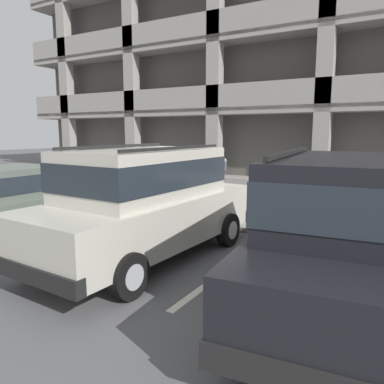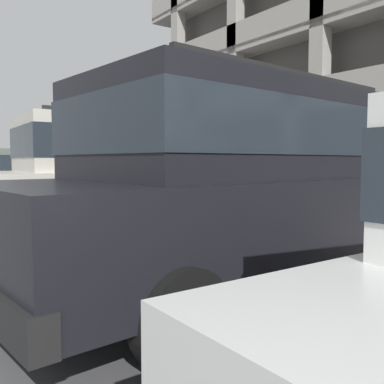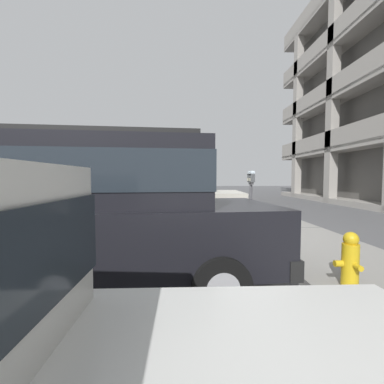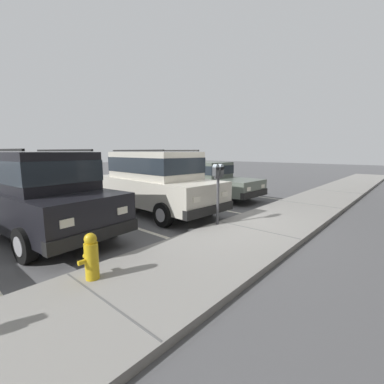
# 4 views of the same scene
# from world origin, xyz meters

# --- Properties ---
(ground_plane) EXTENTS (80.00, 80.00, 0.10)m
(ground_plane) POSITION_xyz_m (0.00, 0.00, -0.05)
(ground_plane) COLOR #565659
(sidewalk) EXTENTS (40.00, 2.20, 0.12)m
(sidewalk) POSITION_xyz_m (0.00, 1.30, 0.06)
(sidewalk) COLOR gray
(sidewalk) RESTS_ON ground_plane
(parking_stall_lines) EXTENTS (13.00, 4.80, 0.01)m
(parking_stall_lines) POSITION_xyz_m (1.61, -1.40, 0.00)
(parking_stall_lines) COLOR silver
(parking_stall_lines) RESTS_ON ground_plane
(silver_suv) EXTENTS (2.18, 4.86, 2.03)m
(silver_suv) POSITION_xyz_m (0.08, -2.27, 1.09)
(silver_suv) COLOR beige
(silver_suv) RESTS_ON ground_plane
(red_sedan) EXTENTS (1.93, 4.52, 1.54)m
(red_sedan) POSITION_xyz_m (-3.19, -2.65, 0.82)
(red_sedan) COLOR #5B665B
(red_sedan) RESTS_ON ground_plane
(dark_hatchback) EXTENTS (2.33, 4.93, 2.03)m
(dark_hatchback) POSITION_xyz_m (3.45, -2.59, 1.09)
(dark_hatchback) COLOR black
(dark_hatchback) RESTS_ON ground_plane
(parking_meter_near) EXTENTS (0.35, 0.12, 1.55)m
(parking_meter_near) POSITION_xyz_m (0.25, 0.35, 1.27)
(parking_meter_near) COLOR #47474C
(parking_meter_near) RESTS_ON sidewalk
(fire_hydrant) EXTENTS (0.30, 0.30, 0.70)m
(fire_hydrant) POSITION_xyz_m (3.81, 0.65, 0.46)
(fire_hydrant) COLOR gold
(fire_hydrant) RESTS_ON sidewalk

